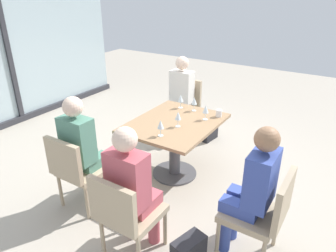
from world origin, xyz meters
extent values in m
plane|color=#A89E8E|center=(0.00, 0.00, 0.00)|extent=(12.00, 12.00, 0.00)
cube|color=#A3B7BC|center=(0.00, 3.20, 1.35)|extent=(4.46, 0.03, 2.70)
cube|color=#2D2D33|center=(0.00, 3.17, 1.35)|extent=(0.08, 0.06, 2.70)
cube|color=#2D2D33|center=(0.00, 3.17, 0.05)|extent=(4.46, 0.10, 0.10)
cube|color=#997551|center=(0.00, 0.00, 0.71)|extent=(1.18, 0.94, 0.04)
cylinder|color=#4C4C51|center=(0.00, 0.00, 0.35)|extent=(0.14, 0.14, 0.69)
cylinder|color=#4C4C51|center=(0.00, 0.00, 0.01)|extent=(0.56, 0.56, 0.02)
cube|color=tan|center=(1.00, 0.52, 0.42)|extent=(0.46, 0.46, 0.06)
cube|color=tan|center=(1.25, 0.52, 0.66)|extent=(0.05, 0.46, 0.42)
cylinder|color=tan|center=(0.80, 0.72, 0.20)|extent=(0.04, 0.04, 0.39)
cylinder|color=tan|center=(0.80, 0.32, 0.20)|extent=(0.04, 0.04, 0.39)
cylinder|color=tan|center=(1.20, 0.72, 0.20)|extent=(0.04, 0.04, 0.39)
cylinder|color=tan|center=(1.20, 0.32, 0.20)|extent=(0.04, 0.04, 0.39)
cube|color=tan|center=(-0.73, -1.21, 0.42)|extent=(0.46, 0.46, 0.06)
cube|color=tan|center=(-0.73, -1.46, 0.66)|extent=(0.46, 0.05, 0.42)
cylinder|color=tan|center=(-0.53, -1.01, 0.20)|extent=(0.04, 0.04, 0.39)
cylinder|color=tan|center=(-0.93, -1.01, 0.20)|extent=(0.04, 0.04, 0.39)
cylinder|color=tan|center=(-0.53, -1.41, 0.20)|extent=(0.04, 0.04, 0.39)
cube|color=tan|center=(-1.27, -0.35, 0.42)|extent=(0.46, 0.46, 0.06)
cube|color=tan|center=(-1.52, -0.35, 0.66)|extent=(0.05, 0.46, 0.42)
cylinder|color=tan|center=(-1.07, -0.55, 0.20)|extent=(0.04, 0.04, 0.39)
cylinder|color=tan|center=(-1.07, -0.15, 0.20)|extent=(0.04, 0.04, 0.39)
cylinder|color=tan|center=(-1.47, -0.15, 0.20)|extent=(0.04, 0.04, 0.39)
cube|color=tan|center=(-1.00, 0.52, 0.42)|extent=(0.46, 0.46, 0.06)
cube|color=tan|center=(-1.25, 0.52, 0.66)|extent=(0.05, 0.46, 0.42)
cylinder|color=tan|center=(-0.80, 0.32, 0.20)|extent=(0.04, 0.04, 0.39)
cylinder|color=tan|center=(-0.80, 0.72, 0.20)|extent=(0.04, 0.04, 0.39)
cylinder|color=tan|center=(-1.20, 0.32, 0.20)|extent=(0.04, 0.04, 0.39)
cylinder|color=tan|center=(-1.20, 0.72, 0.20)|extent=(0.04, 0.04, 0.39)
cylinder|color=silver|center=(0.82, 0.61, 0.23)|extent=(0.11, 0.11, 0.45)
cube|color=silver|center=(0.92, 0.61, 0.51)|extent=(0.32, 0.13, 0.11)
cylinder|color=silver|center=(0.82, 0.43, 0.23)|extent=(0.11, 0.11, 0.45)
cube|color=silver|center=(0.92, 0.43, 0.51)|extent=(0.32, 0.13, 0.11)
cube|color=silver|center=(1.05, 0.52, 0.80)|extent=(0.20, 0.34, 0.48)
sphere|color=beige|center=(1.05, 0.52, 1.16)|extent=(0.20, 0.20, 0.20)
cylinder|color=#384C9E|center=(-0.64, -1.03, 0.23)|extent=(0.11, 0.11, 0.45)
cube|color=#384C9E|center=(-0.64, -1.13, 0.51)|extent=(0.13, 0.32, 0.11)
cylinder|color=#384C9E|center=(-0.82, -1.03, 0.23)|extent=(0.11, 0.11, 0.45)
cube|color=#384C9E|center=(-0.82, -1.13, 0.51)|extent=(0.13, 0.32, 0.11)
cube|color=#384C9E|center=(-0.73, -1.26, 0.80)|extent=(0.34, 0.20, 0.48)
sphere|color=#936B4C|center=(-0.73, -1.26, 1.16)|extent=(0.20, 0.20, 0.20)
cylinder|color=#B24C56|center=(-1.09, -0.44, 0.23)|extent=(0.11, 0.11, 0.45)
cube|color=#B24C56|center=(-1.19, -0.44, 0.51)|extent=(0.32, 0.13, 0.11)
cylinder|color=#B24C56|center=(-1.09, -0.26, 0.23)|extent=(0.11, 0.11, 0.45)
cube|color=#B24C56|center=(-1.19, -0.26, 0.51)|extent=(0.32, 0.13, 0.11)
cube|color=#B24C56|center=(-1.32, -0.35, 0.80)|extent=(0.20, 0.34, 0.48)
sphere|color=beige|center=(-1.32, -0.35, 1.16)|extent=(0.20, 0.20, 0.20)
cylinder|color=#4C7F6B|center=(-0.82, 0.43, 0.23)|extent=(0.11, 0.11, 0.45)
cube|color=#4C7F6B|center=(-0.92, 0.43, 0.51)|extent=(0.32, 0.13, 0.11)
cylinder|color=#4C7F6B|center=(-0.82, 0.61, 0.23)|extent=(0.11, 0.11, 0.45)
cube|color=#4C7F6B|center=(-0.92, 0.61, 0.51)|extent=(0.32, 0.13, 0.11)
cube|color=#4C7F6B|center=(-1.05, 0.52, 0.80)|extent=(0.20, 0.34, 0.48)
sphere|color=beige|center=(-1.05, 0.52, 1.16)|extent=(0.20, 0.20, 0.20)
cylinder|color=silver|center=(0.43, -0.02, 0.73)|extent=(0.06, 0.06, 0.00)
cylinder|color=silver|center=(0.43, -0.02, 0.78)|extent=(0.01, 0.01, 0.08)
cone|color=silver|center=(0.43, -0.02, 0.87)|extent=(0.07, 0.07, 0.09)
cylinder|color=silver|center=(0.43, 0.18, 0.73)|extent=(0.06, 0.06, 0.00)
cylinder|color=silver|center=(0.43, 0.18, 0.78)|extent=(0.01, 0.01, 0.08)
cone|color=silver|center=(0.43, 0.18, 0.87)|extent=(0.07, 0.07, 0.09)
cylinder|color=silver|center=(-0.10, -0.10, 0.73)|extent=(0.06, 0.06, 0.00)
cylinder|color=silver|center=(-0.10, -0.10, 0.78)|extent=(0.01, 0.01, 0.08)
cone|color=silver|center=(-0.10, -0.10, 0.87)|extent=(0.07, 0.07, 0.09)
cylinder|color=silver|center=(0.25, -0.27, 0.73)|extent=(0.06, 0.06, 0.00)
cylinder|color=silver|center=(0.25, -0.27, 0.78)|extent=(0.01, 0.01, 0.08)
cone|color=silver|center=(0.25, -0.27, 0.87)|extent=(0.07, 0.07, 0.09)
cylinder|color=silver|center=(-0.40, -0.06, 0.73)|extent=(0.06, 0.06, 0.00)
cylinder|color=silver|center=(-0.40, -0.06, 0.78)|extent=(0.01, 0.01, 0.08)
cone|color=silver|center=(-0.40, -0.06, 0.87)|extent=(0.07, 0.07, 0.09)
cylinder|color=white|center=(0.43, -0.37, 0.78)|extent=(0.08, 0.08, 0.09)
cube|color=black|center=(-0.51, 0.36, 0.73)|extent=(0.11, 0.16, 0.01)
cube|color=#232328|center=(1.12, 0.06, 0.14)|extent=(0.32, 0.20, 0.28)
cube|color=#232328|center=(-1.16, -0.84, 0.14)|extent=(0.33, 0.23, 0.28)
camera|label=1|loc=(-2.93, -1.76, 2.25)|focal=33.59mm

